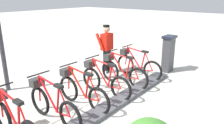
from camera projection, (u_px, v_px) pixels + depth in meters
name	position (u px, v px, depth m)	size (l,w,h in m)	color
ground_plane	(106.00, 111.00, 5.15)	(60.00, 60.00, 0.00)	beige
dock_rail_base	(106.00, 109.00, 5.13)	(0.44, 5.88, 0.10)	#47474C
payment_kiosk	(168.00, 53.00, 7.58)	(0.36, 0.52, 1.28)	#38383D
bike_docked_0	(137.00, 64.00, 7.14)	(1.72, 0.54, 1.02)	black
bike_docked_1	(122.00, 71.00, 6.50)	(1.72, 0.54, 1.02)	black
bike_docked_2	(103.00, 80.00, 5.87)	(1.72, 0.54, 1.02)	black
bike_docked_3	(81.00, 90.00, 5.24)	(1.72, 0.54, 1.02)	black
bike_docked_4	(52.00, 103.00, 4.60)	(1.72, 0.54, 1.02)	black
bike_docked_5	(13.00, 121.00, 3.97)	(1.72, 0.54, 1.02)	black
worker_near_rack	(107.00, 47.00, 7.41)	(0.47, 0.64, 1.66)	white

